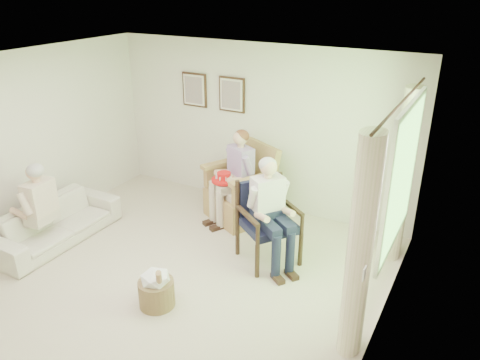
{
  "coord_description": "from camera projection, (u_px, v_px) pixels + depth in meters",
  "views": [
    {
      "loc": [
        3.14,
        -3.56,
        3.48
      ],
      "look_at": [
        0.46,
        1.31,
        1.05
      ],
      "focal_mm": 35.0,
      "sensor_mm": 36.0,
      "label": 1
    }
  ],
  "objects": [
    {
      "name": "person_dark",
      "position": [
        267.0,
        205.0,
        5.86
      ],
      "size": [
        0.4,
        0.63,
        1.41
      ],
      "rotation": [
        0.0,
        0.0,
        0.94
      ],
      "color": "#171C34",
      "rests_on": "ground"
    },
    {
      "name": "hatbox",
      "position": [
        156.0,
        288.0,
        5.3
      ],
      "size": [
        0.52,
        0.52,
        0.6
      ],
      "color": "tan",
      "rests_on": "ground"
    },
    {
      "name": "floor",
      "position": [
        154.0,
        291.0,
        5.63
      ],
      "size": [
        5.5,
        5.5,
        0.0
      ],
      "primitive_type": "plane",
      "color": "beige",
      "rests_on": "ground"
    },
    {
      "name": "back_wall",
      "position": [
        258.0,
        128.0,
        7.32
      ],
      "size": [
        5.0,
        0.04,
        2.6
      ],
      "primitive_type": "cube",
      "color": "silver",
      "rests_on": "ground"
    },
    {
      "name": "wood_armchair",
      "position": [
        272.0,
        218.0,
        6.1
      ],
      "size": [
        0.69,
        0.65,
        1.06
      ],
      "rotation": [
        0.0,
        0.0,
        0.94
      ],
      "color": "black",
      "rests_on": "ground"
    },
    {
      "name": "framed_print_right",
      "position": [
        232.0,
        95.0,
        7.3
      ],
      "size": [
        0.45,
        0.05,
        0.55
      ],
      "color": "#382114",
      "rests_on": "back_wall"
    },
    {
      "name": "person_sofa",
      "position": [
        36.0,
        204.0,
        6.24
      ],
      "size": [
        0.42,
        0.62,
        1.23
      ],
      "rotation": [
        0.0,
        0.0,
        -1.46
      ],
      "color": "beige",
      "rests_on": "ground"
    },
    {
      "name": "framed_print_left",
      "position": [
        194.0,
        90.0,
        7.61
      ],
      "size": [
        0.45,
        0.05,
        0.55
      ],
      "color": "#382114",
      "rests_on": "back_wall"
    },
    {
      "name": "ceiling",
      "position": [
        134.0,
        73.0,
        4.59
      ],
      "size": [
        5.0,
        5.5,
        0.02
      ],
      "primitive_type": "cube",
      "color": "white",
      "rests_on": "back_wall"
    },
    {
      "name": "red_hat",
      "position": [
        224.0,
        178.0,
        6.88
      ],
      "size": [
        0.37,
        0.37,
        0.14
      ],
      "color": "red",
      "rests_on": "person_wicker"
    },
    {
      "name": "sofa",
      "position": [
        56.0,
        223.0,
        6.61
      ],
      "size": [
        1.88,
        0.74,
        0.55
      ],
      "primitive_type": "imported",
      "rotation": [
        0.0,
        0.0,
        1.57
      ],
      "color": "silver",
      "rests_on": "ground"
    },
    {
      "name": "window",
      "position": [
        402.0,
        174.0,
        4.88
      ],
      "size": [
        0.13,
        2.5,
        1.63
      ],
      "color": "#2D6B23",
      "rests_on": "right_wall"
    },
    {
      "name": "wicker_armchair",
      "position": [
        242.0,
        195.0,
        7.24
      ],
      "size": [
        0.9,
        0.9,
        1.15
      ],
      "rotation": [
        0.0,
        0.0,
        -0.48
      ],
      "color": "#A68B4E",
      "rests_on": "ground"
    },
    {
      "name": "curtain_left",
      "position": [
        360.0,
        250.0,
        4.32
      ],
      "size": [
        0.34,
        0.34,
        2.3
      ],
      "primitive_type": "cylinder",
      "color": "beige",
      "rests_on": "ground"
    },
    {
      "name": "person_wicker",
      "position": [
        237.0,
        170.0,
        6.93
      ],
      "size": [
        0.4,
        0.63,
        1.41
      ],
      "rotation": [
        0.0,
        0.0,
        -0.48
      ],
      "color": "beige",
      "rests_on": "ground"
    },
    {
      "name": "right_wall",
      "position": [
        374.0,
        253.0,
        4.01
      ],
      "size": [
        0.04,
        5.5,
        2.6
      ],
      "primitive_type": "cube",
      "color": "silver",
      "rests_on": "ground"
    },
    {
      "name": "curtain_right",
      "position": [
        402.0,
        177.0,
        5.9
      ],
      "size": [
        0.34,
        0.34,
        2.3
      ],
      "primitive_type": "cylinder",
      "color": "beige",
      "rests_on": "ground"
    }
  ]
}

